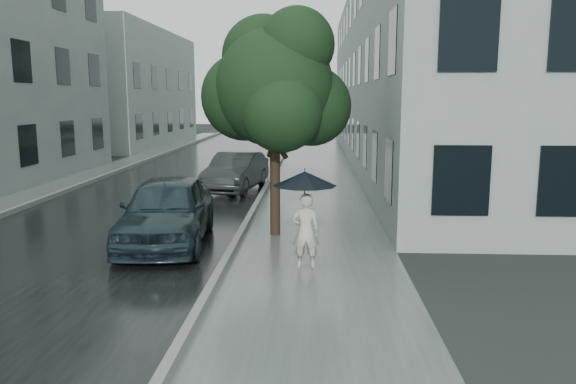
# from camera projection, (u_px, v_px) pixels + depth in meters

# --- Properties ---
(ground) EXTENTS (120.00, 120.00, 0.00)m
(ground) POSITION_uv_depth(u_px,v_px,m) (303.00, 273.00, 10.80)
(ground) COLOR black
(ground) RESTS_ON ground
(sidewalk) EXTENTS (3.50, 60.00, 0.01)m
(sidewalk) POSITION_uv_depth(u_px,v_px,m) (316.00, 181.00, 22.61)
(sidewalk) COLOR slate
(sidewalk) RESTS_ON ground
(kerb_near) EXTENTS (0.15, 60.00, 0.15)m
(kerb_near) POSITION_uv_depth(u_px,v_px,m) (271.00, 179.00, 22.68)
(kerb_near) COLOR slate
(kerb_near) RESTS_ON ground
(asphalt_road) EXTENTS (6.85, 60.00, 0.00)m
(asphalt_road) POSITION_uv_depth(u_px,v_px,m) (185.00, 180.00, 22.86)
(asphalt_road) COLOR black
(asphalt_road) RESTS_ON ground
(kerb_far) EXTENTS (0.15, 60.00, 0.15)m
(kerb_far) POSITION_uv_depth(u_px,v_px,m) (101.00, 178.00, 23.01)
(kerb_far) COLOR slate
(kerb_far) RESTS_ON ground
(sidewalk_far) EXTENTS (1.70, 60.00, 0.01)m
(sidewalk_far) POSITION_uv_depth(u_px,v_px,m) (79.00, 179.00, 23.07)
(sidewalk_far) COLOR #4C5451
(sidewalk_far) RESTS_ON ground
(building_near) EXTENTS (7.02, 36.00, 9.00)m
(building_near) POSITION_uv_depth(u_px,v_px,m) (417.00, 74.00, 29.00)
(building_near) COLOR gray
(building_near) RESTS_ON ground
(building_far_b) EXTENTS (7.02, 18.00, 8.00)m
(building_far_b) POSITION_uv_depth(u_px,v_px,m) (121.00, 88.00, 40.33)
(building_far_b) COLOR gray
(building_far_b) RESTS_ON ground
(pedestrian) EXTENTS (0.56, 0.39, 1.49)m
(pedestrian) POSITION_uv_depth(u_px,v_px,m) (306.00, 231.00, 10.97)
(pedestrian) COLOR beige
(pedestrian) RESTS_ON sidewalk
(umbrella) EXTENTS (1.56, 1.56, 1.05)m
(umbrella) POSITION_uv_depth(u_px,v_px,m) (305.00, 179.00, 10.77)
(umbrella) COLOR black
(umbrella) RESTS_ON ground
(street_tree) EXTENTS (3.66, 3.33, 5.38)m
(street_tree) POSITION_uv_depth(u_px,v_px,m) (275.00, 86.00, 13.30)
(street_tree) COLOR #332619
(street_tree) RESTS_ON ground
(lamp_post) EXTENTS (0.84, 0.40, 4.95)m
(lamp_post) POSITION_uv_depth(u_px,v_px,m) (271.00, 109.00, 22.97)
(lamp_post) COLOR black
(lamp_post) RESTS_ON ground
(car_near) EXTENTS (2.24, 4.73, 1.56)m
(car_near) POSITION_uv_depth(u_px,v_px,m) (167.00, 210.00, 12.81)
(car_near) COLOR #1B2A2E
(car_near) RESTS_ON ground
(car_far) EXTENTS (2.06, 4.31, 1.37)m
(car_far) POSITION_uv_depth(u_px,v_px,m) (236.00, 172.00, 20.14)
(car_far) COLOR #232729
(car_far) RESTS_ON ground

